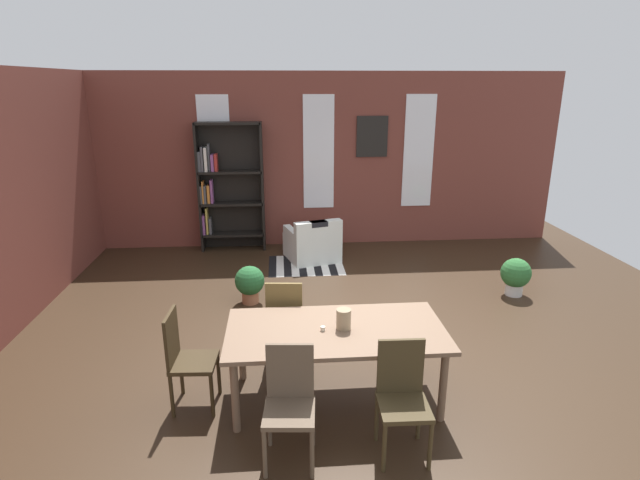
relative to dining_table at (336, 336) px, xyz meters
name	(u,v)px	position (x,y,z in m)	size (l,w,h in m)	color
ground_plane	(344,341)	(0.22, 1.10, -0.67)	(10.15, 10.15, 0.00)	#332316
back_wall_brick	(318,161)	(0.22, 4.90, 0.88)	(8.81, 0.12, 3.10)	brown
window_pane_0	(215,154)	(-1.60, 4.83, 1.04)	(0.55, 0.02, 2.01)	white
window_pane_1	(319,153)	(0.22, 4.83, 1.04)	(0.55, 0.02, 2.01)	white
window_pane_2	(419,152)	(2.04, 4.83, 1.04)	(0.55, 0.02, 2.01)	white
dining_table	(336,336)	(0.00, 0.00, 0.00)	(2.02, 1.02, 0.74)	brown
vase_on_table	(344,319)	(0.07, 0.00, 0.17)	(0.14, 0.14, 0.19)	#998466
tealight_candle_0	(323,329)	(-0.12, -0.02, 0.09)	(0.04, 0.04, 0.04)	silver
dining_chair_head_left	(186,356)	(-1.38, 0.00, -0.15)	(0.42, 0.42, 0.95)	#342715
dining_chair_near_right	(402,395)	(0.46, -0.73, -0.15)	(0.41, 0.41, 0.95)	#3E321C
dining_chair_near_left	(290,400)	(-0.45, -0.73, -0.15)	(0.43, 0.43, 0.95)	brown
dining_chair_far_left	(285,317)	(-0.46, 0.73, -0.15)	(0.44, 0.44, 0.95)	brown
bookshelf_tall	(226,185)	(-1.44, 4.66, 0.51)	(1.14, 0.30, 2.26)	black
armchair_white	(313,244)	(0.05, 3.94, -0.39)	(0.99, 0.99, 0.75)	white
potted_plant_by_shelf	(250,282)	(-0.93, 2.26, -0.37)	(0.40, 0.40, 0.53)	#9E6042
potted_plant_corner	(516,275)	(2.82, 2.22, -0.36)	(0.42, 0.42, 0.54)	silver
striped_rug	(306,265)	(-0.08, 3.66, -0.66)	(1.23, 1.00, 0.01)	black
framed_picture	(372,137)	(1.18, 4.82, 1.32)	(0.56, 0.03, 0.72)	black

